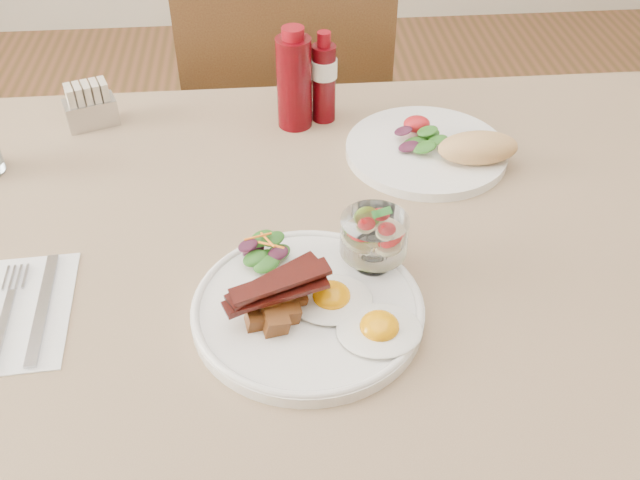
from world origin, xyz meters
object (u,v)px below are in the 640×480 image
ketchup_bottle (294,81)px  sugar_caddy (90,107)px  hot_sauce_bottle (324,78)px  second_plate (438,148)px  main_plate (308,310)px  fruit_cup (374,236)px  chair_far (287,129)px  table (308,286)px

ketchup_bottle → sugar_caddy: bearing=175.2°
hot_sauce_bottle → sugar_caddy: 0.39m
second_plate → sugar_caddy: bearing=164.9°
second_plate → main_plate: bearing=-125.3°
fruit_cup → sugar_caddy: fruit_cup is taller
chair_far → second_plate: (0.22, -0.48, 0.24)m
main_plate → ketchup_bottle: 0.45m
second_plate → hot_sauce_bottle: (-0.17, 0.14, 0.06)m
ketchup_bottle → hot_sauce_bottle: (0.05, 0.01, -0.00)m
fruit_cup → sugar_caddy: 0.58m
second_plate → hot_sauce_bottle: bearing=141.0°
table → main_plate: (-0.01, -0.14, 0.10)m
main_plate → hot_sauce_bottle: hot_sauce_bottle is taller
fruit_cup → hot_sauce_bottle: (-0.03, 0.39, 0.01)m
main_plate → fruit_cup: size_ratio=3.27×
table → ketchup_bottle: bearing=89.6°
hot_sauce_bottle → sugar_caddy: (-0.39, 0.01, -0.04)m
chair_far → main_plate: size_ratio=3.32×
table → hot_sauce_bottle: bearing=80.8°
chair_far → ketchup_bottle: bearing=-89.6°
main_plate → hot_sauce_bottle: size_ratio=1.81×
table → chair_far: chair_far is taller
table → fruit_cup: fruit_cup is taller
main_plate → table: bearing=86.2°
chair_far → fruit_cup: size_ratio=10.87×
main_plate → second_plate: size_ratio=1.07×
fruit_cup → hot_sauce_bottle: 0.39m
second_plate → sugar_caddy: 0.58m
ketchup_bottle → sugar_caddy: size_ratio=1.84×
table → main_plate: size_ratio=4.75×
chair_far → hot_sauce_bottle: chair_far is taller
fruit_cup → main_plate: bearing=-143.0°
chair_far → hot_sauce_bottle: (0.05, -0.35, 0.30)m
ketchup_bottle → sugar_caddy: 0.34m
fruit_cup → hot_sauce_bottle: bearing=93.8°
fruit_cup → ketchup_bottle: bearing=101.3°
main_plate → sugar_caddy: bearing=124.6°
second_plate → hot_sauce_bottle: size_ratio=1.68×
hot_sauce_bottle → ketchup_bottle: bearing=-164.2°
ketchup_bottle → hot_sauce_bottle: 0.05m
ketchup_bottle → sugar_caddy: (-0.34, 0.03, -0.05)m
fruit_cup → hot_sauce_bottle: hot_sauce_bottle is taller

